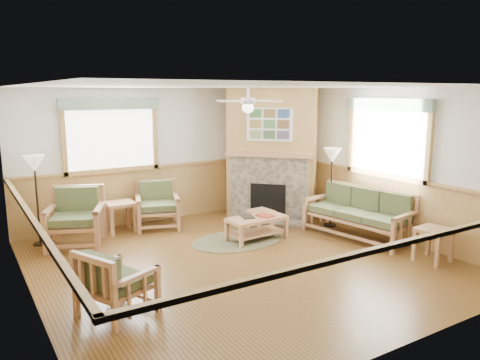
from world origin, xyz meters
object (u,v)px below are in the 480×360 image
armchair_left (117,281)px  coffee_table (257,228)px  end_table_chairs (120,217)px  end_table_sofa (433,245)px  floor_lamp_left (37,200)px  armchair_back_right (157,205)px  sofa (358,214)px  floor_lamp_right (331,187)px  armchair_back_left (75,218)px  footstool (261,219)px

armchair_left → coffee_table: armchair_left is taller
armchair_left → end_table_chairs: size_ratio=1.41×
end_table_chairs → end_table_sofa: (3.67, -4.11, -0.02)m
end_table_sofa → floor_lamp_left: (-5.10, 4.11, 0.52)m
armchair_back_right → sofa: bearing=-23.1°
sofa → coffee_table: (-1.65, 0.84, -0.23)m
coffee_table → floor_lamp_right: bearing=-3.1°
end_table_chairs → floor_lamp_left: size_ratio=0.37×
floor_lamp_right → armchair_back_left: bearing=163.6°
end_table_sofa → coffee_table: bearing=126.7°
armchair_left → end_table_chairs: armchair_left is taller
sofa → armchair_back_right: bearing=-141.0°
armchair_back_right → end_table_chairs: bearing=-170.1°
armchair_back_left → armchair_back_right: bearing=34.3°
sofa → floor_lamp_left: size_ratio=1.23×
footstool → armchair_left: bearing=-149.3°
armchair_back_left → armchair_back_right: size_ratio=1.11×
coffee_table → footstool: coffee_table is taller
sofa → armchair_back_left: 4.98m
armchair_back_left → coffee_table: (2.83, -1.34, -0.29)m
armchair_left → floor_lamp_left: bearing=-18.0°
armchair_back_left → armchair_back_right: armchair_back_left is taller
floor_lamp_right → end_table_sofa: bearing=-90.0°
footstool → floor_lamp_left: bearing=162.4°
footstool → floor_lamp_left: 4.05m
end_table_sofa → footstool: 3.17m
armchair_back_right → footstool: bearing=-15.4°
sofa → end_table_sofa: sofa is taller
sofa → floor_lamp_left: bearing=-127.3°
armchair_back_left → footstool: armchair_back_left is taller
floor_lamp_left → floor_lamp_right: (5.10, -1.77, -0.01)m
coffee_table → end_table_sofa: bearing=-56.2°
floor_lamp_left → armchair_left: bearing=-83.7°
end_table_chairs → floor_lamp_right: bearing=-25.7°
end_table_chairs → armchair_back_right: bearing=-8.2°
end_table_chairs → coffee_table: bearing=-42.5°
armchair_back_right → floor_lamp_right: 3.41m
coffee_table → floor_lamp_right: (1.75, -0.00, 0.57)m
armchair_back_left → coffee_table: 3.15m
coffee_table → end_table_chairs: size_ratio=1.83×
armchair_back_right → armchair_left: (-1.78, -3.16, -0.04)m
floor_lamp_left → floor_lamp_right: 5.40m
armchair_back_right → footstool: armchair_back_right is taller
coffee_table → floor_lamp_left: size_ratio=0.67×
armchair_back_left → floor_lamp_right: size_ratio=0.64×
armchair_left → floor_lamp_left: 3.30m
sofa → armchair_back_right: 3.80m
end_table_sofa → floor_lamp_left: size_ratio=0.34×
armchair_left → footstool: 4.02m
sofa → end_table_chairs: size_ratio=3.34×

